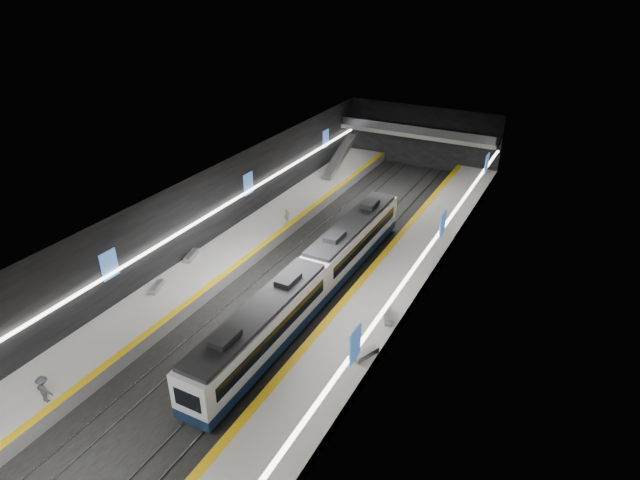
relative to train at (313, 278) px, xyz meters
The scene contains 24 objects.
ground 3.38m from the train, 166.54° to the right, with size 70.00×70.00×0.00m, color black.
ceiling 6.35m from the train, 166.54° to the right, with size 20.00×70.00×0.04m, color beige.
wall_left 12.64m from the train, behind, with size 0.04×70.00×8.00m, color black.
wall_right 7.74m from the train, ahead, with size 0.04×70.00×8.00m, color black.
wall_back 34.54m from the train, 94.16° to the left, with size 20.00×0.04×8.00m, color black.
platform_left 10.16m from the train, behind, with size 5.00×70.00×1.00m, color slate.
tile_surface_left 10.09m from the train, behind, with size 5.00×70.00×0.02m, color #AEAEA9.
tactile_strip_left 7.91m from the train, behind, with size 0.60×70.00×0.02m, color #DBA50B.
platform_right 5.31m from the train, ahead, with size 5.00×70.00×1.00m, color slate.
tile_surface_right 5.17m from the train, ahead, with size 5.00×70.00×0.02m, color #AEAEA9.
tactile_strip_right 3.10m from the train, 12.06° to the right, with size 0.60×70.00×0.02m, color #DBA50B.
rails 3.34m from the train, 166.54° to the right, with size 6.52×70.00×0.12m.
train is the anchor object (origin of this frame).
ad_posters 3.42m from the train, behind, with size 19.94×53.50×2.20m.
cove_light_left 12.42m from the train, behind, with size 0.25×68.60×0.12m, color white.
cove_light_right 7.50m from the train, ahead, with size 0.25×68.60×0.12m, color white.
mezzanine_bridge 32.55m from the train, 94.42° to the left, with size 20.00×3.00×1.50m.
escalator 27.31m from the train, 111.49° to the left, with size 1.20×8.00×0.60m, color #99999E.
bench_left_near 12.56m from the train, 153.31° to the right, with size 0.50×1.79×0.44m, color #99999E.
bench_left_far 12.04m from the train, behind, with size 0.56×2.03×0.50m, color #99999E.
bench_right_near 8.79m from the train, 38.02° to the right, with size 0.52×1.88×0.46m, color #99999E.
bench_right_far 6.69m from the train, ahead, with size 0.56×2.01×0.49m, color #99999E.
passenger_left_a 12.55m from the train, 130.44° to the left, with size 0.93×0.39×1.58m, color silver.
passenger_left_b 19.82m from the train, 115.15° to the right, with size 1.18×0.68×1.83m, color #3E3F46.
Camera 1 is at (19.57, -30.80, 24.46)m, focal length 30.00 mm.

